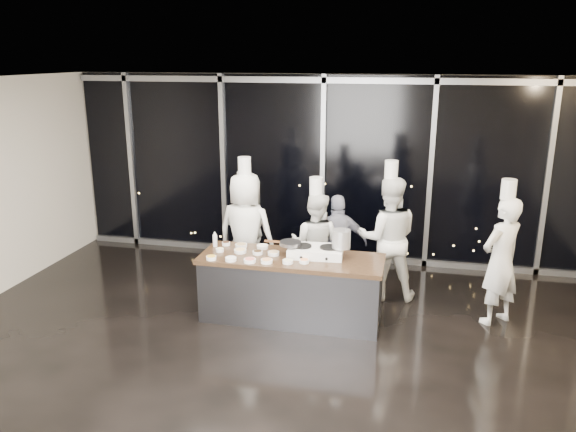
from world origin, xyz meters
name	(u,v)px	position (x,y,z in m)	size (l,w,h in m)	color
ground	(275,350)	(0.00, 0.00, 0.00)	(9.00, 9.00, 0.00)	black
room_shell	(289,172)	(0.18, 0.00, 2.25)	(9.02, 7.02, 3.21)	beige
window_wall	(323,169)	(0.00, 3.43, 1.60)	(8.90, 0.11, 3.20)	black
demo_counter	(291,288)	(0.00, 0.90, 0.45)	(2.46, 0.86, 0.90)	#3A3A3F
stove	(316,251)	(0.31, 1.01, 0.96)	(0.76, 0.51, 0.14)	silver
frying_pan	(290,243)	(-0.04, 0.97, 1.06)	(0.51, 0.31, 0.05)	slate
stock_pot	(341,239)	(0.65, 1.02, 1.16)	(0.24, 0.24, 0.24)	#BDBDC0
prep_bowls	(256,254)	(-0.48, 0.84, 0.93)	(1.35, 0.73, 0.05)	white
squeeze_bottle	(215,239)	(-1.14, 1.08, 1.01)	(0.06, 0.06, 0.22)	silver
chef_far_left	(245,235)	(-0.98, 1.96, 0.81)	(0.64, 0.50, 1.80)	silver
chef_left	(246,232)	(-0.89, 1.75, 0.93)	(0.96, 0.69, 2.07)	silver
chef_center	(315,244)	(0.17, 1.80, 0.80)	(0.82, 0.67, 1.81)	silver
guest	(338,244)	(0.48, 1.98, 0.76)	(0.96, 0.63, 1.52)	black
chef_right	(388,238)	(1.22, 1.93, 0.93)	(0.98, 0.82, 2.07)	silver
chef_side	(501,260)	(2.72, 1.42, 0.89)	(0.75, 0.74, 1.98)	silver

